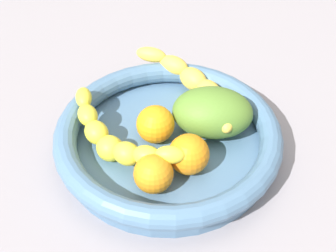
{
  "coord_description": "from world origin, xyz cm",
  "views": [
    {
      "loc": [
        -34.09,
        -30.27,
        50.47
      ],
      "look_at": [
        0.0,
        0.0,
        7.83
      ],
      "focal_mm": 48.79,
      "sensor_mm": 36.0,
      "label": 1
    }
  ],
  "objects_px": {
    "orange_front": "(155,124)",
    "mango_green": "(212,112)",
    "banana_draped_right": "(115,138)",
    "orange_mid_right": "(189,154)",
    "banana_draped_left": "(196,85)",
    "orange_mid_left": "(153,174)",
    "fruit_bowl": "(168,138)"
  },
  "relations": [
    {
      "from": "orange_front",
      "to": "mango_green",
      "type": "relative_size",
      "value": 0.47
    },
    {
      "from": "banana_draped_right",
      "to": "orange_mid_right",
      "type": "bearing_deg",
      "value": -63.72
    },
    {
      "from": "banana_draped_left",
      "to": "banana_draped_right",
      "type": "bearing_deg",
      "value": 177.32
    },
    {
      "from": "banana_draped_right",
      "to": "orange_mid_left",
      "type": "distance_m",
      "value": 0.08
    },
    {
      "from": "banana_draped_right",
      "to": "orange_front",
      "type": "xyz_separation_m",
      "value": [
        0.06,
        -0.02,
        -0.0
      ]
    },
    {
      "from": "orange_mid_left",
      "to": "orange_mid_right",
      "type": "bearing_deg",
      "value": -13.36
    },
    {
      "from": "banana_draped_left",
      "to": "orange_mid_right",
      "type": "xyz_separation_m",
      "value": [
        -0.12,
        -0.08,
        -0.0
      ]
    },
    {
      "from": "banana_draped_left",
      "to": "mango_green",
      "type": "bearing_deg",
      "value": -122.72
    },
    {
      "from": "orange_mid_right",
      "to": "orange_front",
      "type": "bearing_deg",
      "value": 79.32
    },
    {
      "from": "fruit_bowl",
      "to": "banana_draped_left",
      "type": "bearing_deg",
      "value": 17.05
    },
    {
      "from": "banana_draped_left",
      "to": "orange_front",
      "type": "distance_m",
      "value": 0.11
    },
    {
      "from": "banana_draped_left",
      "to": "orange_mid_left",
      "type": "relative_size",
      "value": 4.64
    },
    {
      "from": "banana_draped_left",
      "to": "orange_mid_right",
      "type": "relative_size",
      "value": 4.34
    },
    {
      "from": "banana_draped_right",
      "to": "orange_mid_left",
      "type": "xyz_separation_m",
      "value": [
        -0.01,
        -0.08,
        -0.0
      ]
    },
    {
      "from": "banana_draped_left",
      "to": "orange_mid_right",
      "type": "bearing_deg",
      "value": -144.63
    },
    {
      "from": "banana_draped_right",
      "to": "orange_mid_left",
      "type": "bearing_deg",
      "value": -96.15
    },
    {
      "from": "banana_draped_right",
      "to": "mango_green",
      "type": "bearing_deg",
      "value": -29.1
    },
    {
      "from": "fruit_bowl",
      "to": "banana_draped_left",
      "type": "distance_m",
      "value": 0.1
    },
    {
      "from": "fruit_bowl",
      "to": "orange_mid_left",
      "type": "bearing_deg",
      "value": -150.88
    },
    {
      "from": "orange_mid_right",
      "to": "mango_green",
      "type": "bearing_deg",
      "value": 15.97
    },
    {
      "from": "banana_draped_left",
      "to": "mango_green",
      "type": "relative_size",
      "value": 2.07
    },
    {
      "from": "banana_draped_left",
      "to": "banana_draped_right",
      "type": "height_order",
      "value": "banana_draped_right"
    },
    {
      "from": "fruit_bowl",
      "to": "banana_draped_right",
      "type": "bearing_deg",
      "value": 149.84
    },
    {
      "from": "orange_front",
      "to": "orange_mid_left",
      "type": "bearing_deg",
      "value": -138.88
    },
    {
      "from": "banana_draped_right",
      "to": "mango_green",
      "type": "xyz_separation_m",
      "value": [
        0.12,
        -0.07,
        0.01
      ]
    },
    {
      "from": "fruit_bowl",
      "to": "orange_front",
      "type": "bearing_deg",
      "value": 109.95
    },
    {
      "from": "banana_draped_right",
      "to": "banana_draped_left",
      "type": "bearing_deg",
      "value": -2.68
    },
    {
      "from": "fruit_bowl",
      "to": "mango_green",
      "type": "bearing_deg",
      "value": -27.89
    },
    {
      "from": "fruit_bowl",
      "to": "orange_mid_right",
      "type": "xyz_separation_m",
      "value": [
        -0.02,
        -0.05,
        0.02
      ]
    },
    {
      "from": "banana_draped_right",
      "to": "mango_green",
      "type": "height_order",
      "value": "mango_green"
    },
    {
      "from": "banana_draped_left",
      "to": "orange_mid_right",
      "type": "height_order",
      "value": "orange_mid_right"
    },
    {
      "from": "banana_draped_right",
      "to": "orange_mid_right",
      "type": "relative_size",
      "value": 3.89
    }
  ]
}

